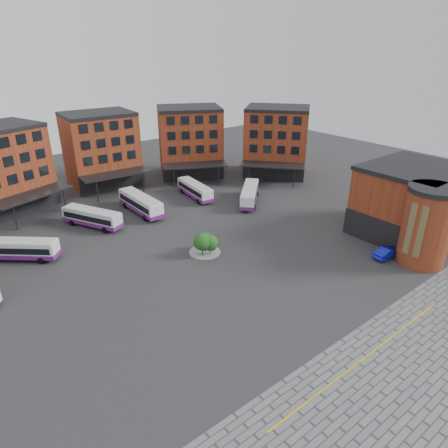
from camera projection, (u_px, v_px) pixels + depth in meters
ground at (251, 296)px, 46.33m from camera, size 160.00×160.00×0.00m
yellow_line at (367, 356)px, 37.47m from camera, size 26.00×0.15×0.02m
main_building at (81, 169)px, 67.88m from camera, size 94.14×42.48×14.60m
east_building at (413, 205)px, 58.18m from camera, size 17.40×15.40×10.60m
tree_island at (206, 243)px, 54.77m from camera, size 4.40×4.40×3.38m
bus_b at (20, 249)px, 53.63m from camera, size 9.23×8.42×2.86m
bus_c at (92, 217)px, 63.28m from camera, size 6.79×10.26×2.90m
bus_d at (141, 203)px, 68.40m from camera, size 2.97×11.26×3.16m
bus_e at (195, 190)px, 75.25m from camera, size 3.41×10.26×2.84m
bus_f at (250, 194)px, 72.75m from camera, size 9.52×9.12×3.02m
blue_car at (388, 252)px, 54.44m from camera, size 4.69×2.01×1.50m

